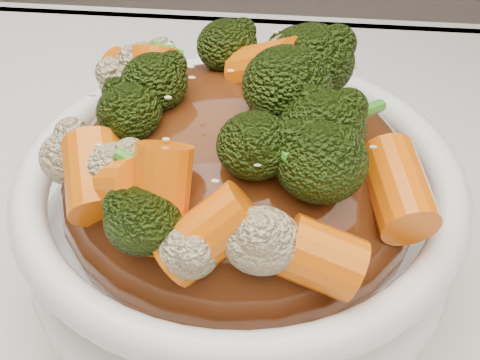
# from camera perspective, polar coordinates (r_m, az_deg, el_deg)

# --- Properties ---
(bowl) EXTENTS (0.27, 0.27, 0.09)m
(bowl) POSITION_cam_1_polar(r_m,az_deg,el_deg) (0.38, -0.00, -4.08)
(bowl) COLOR white
(bowl) RESTS_ON tablecloth
(sauce_base) EXTENTS (0.21, 0.21, 0.11)m
(sauce_base) POSITION_cam_1_polar(r_m,az_deg,el_deg) (0.36, -0.00, -0.40)
(sauce_base) COLOR #4E230D
(sauce_base) RESTS_ON bowl
(carrots) EXTENTS (0.21, 0.21, 0.06)m
(carrots) POSITION_cam_1_polar(r_m,az_deg,el_deg) (0.32, -0.00, 8.96)
(carrots) COLOR orange
(carrots) RESTS_ON sauce_base
(broccoli) EXTENTS (0.21, 0.21, 0.05)m
(broccoli) POSITION_cam_1_polar(r_m,az_deg,el_deg) (0.32, -0.00, 8.79)
(broccoli) COLOR black
(broccoli) RESTS_ON sauce_base
(cauliflower) EXTENTS (0.21, 0.21, 0.04)m
(cauliflower) POSITION_cam_1_polar(r_m,az_deg,el_deg) (0.32, -0.00, 8.46)
(cauliflower) COLOR beige
(cauliflower) RESTS_ON sauce_base
(scallions) EXTENTS (0.16, 0.16, 0.02)m
(scallions) POSITION_cam_1_polar(r_m,az_deg,el_deg) (0.32, -0.00, 9.13)
(scallions) COLOR #399121
(scallions) RESTS_ON sauce_base
(sesame_seeds) EXTENTS (0.19, 0.19, 0.01)m
(sesame_seeds) POSITION_cam_1_polar(r_m,az_deg,el_deg) (0.32, -0.00, 9.13)
(sesame_seeds) COLOR beige
(sesame_seeds) RESTS_ON sauce_base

